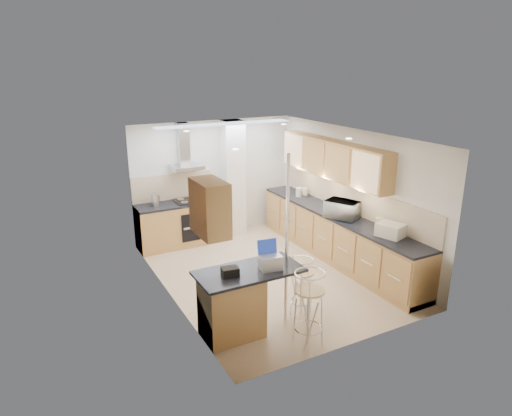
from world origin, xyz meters
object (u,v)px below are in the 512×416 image
microwave (342,209)px  bread_bin (390,230)px  bar_stool_near (309,308)px  bar_stool_end (302,286)px  laptop (270,262)px

microwave → bread_bin: (0.11, -1.12, -0.05)m
bar_stool_near → bar_stool_end: 0.80m
microwave → laptop: bearing=95.3°
laptop → bar_stool_near: laptop is taller
bar_stool_near → bread_bin: size_ratio=2.58×
microwave → bar_stool_end: microwave is taller
bar_stool_near → microwave: bearing=21.9°
bar_stool_end → bar_stool_near: bearing=-169.6°
microwave → bar_stool_near: microwave is taller
microwave → bar_stool_near: (-1.99, -1.86, -0.55)m
laptop → bar_stool_near: bearing=-55.4°
microwave → laptop: (-2.27, -1.32, -0.04)m
laptop → bar_stool_end: bearing=21.7°
laptop → bar_stool_near: (0.28, -0.54, -0.51)m
laptop → bar_stool_end: size_ratio=0.33×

